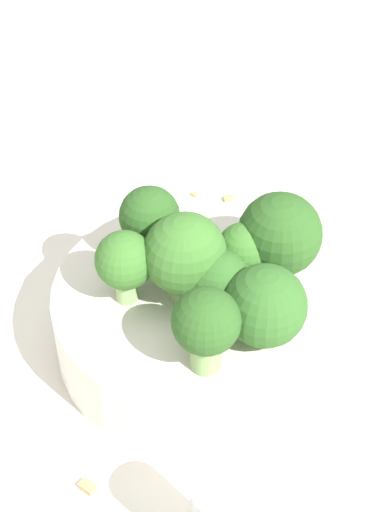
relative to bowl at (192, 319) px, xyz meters
name	(u,v)px	position (x,y,z in m)	size (l,w,h in m)	color
ground_plane	(192,345)	(0.00, 0.00, -0.03)	(3.00, 3.00, 0.00)	silver
bowl	(192,319)	(0.00, 0.00, 0.00)	(0.18, 0.18, 0.05)	silver
broccoli_floret_0	(183,254)	(-0.01, 0.00, 0.06)	(0.05, 0.05, 0.06)	#7A9E5B
broccoli_floret_1	(265,307)	(0.01, -0.06, 0.05)	(0.05, 0.05, 0.05)	#8EB770
broccoli_floret_2	(125,262)	(-0.03, 0.02, 0.06)	(0.04, 0.04, 0.05)	#8EB770
broccoli_floret_3	(244,253)	(0.03, -0.01, 0.05)	(0.03, 0.03, 0.04)	#84AD66
broccoli_floret_4	(221,281)	(0.00, -0.02, 0.05)	(0.04, 0.04, 0.05)	#7A9E5B
broccoli_floret_5	(280,235)	(0.05, -0.02, 0.05)	(0.05, 0.05, 0.06)	#8EB770
broccoli_floret_6	(206,325)	(-0.03, -0.05, 0.06)	(0.04, 0.04, 0.06)	#7A9E5B
broccoli_floret_7	(153,217)	(0.00, 0.04, 0.06)	(0.04, 0.04, 0.06)	#84AD66
almond_crumb_0	(88,485)	(-0.12, -0.04, -0.02)	(0.01, 0.01, 0.01)	tan
almond_crumb_1	(194,193)	(0.11, 0.11, -0.02)	(0.01, 0.00, 0.01)	tan
almond_crumb_2	(229,197)	(0.12, 0.09, -0.02)	(0.01, 0.01, 0.01)	tan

